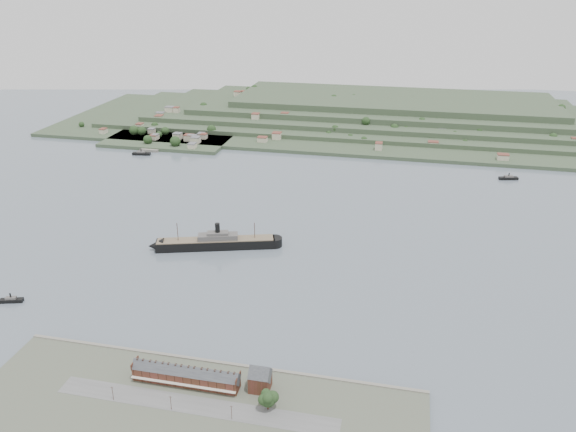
% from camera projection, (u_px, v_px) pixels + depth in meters
% --- Properties ---
extents(ground, '(1400.00, 1400.00, 0.00)m').
position_uv_depth(ground, '(281.00, 244.00, 432.55)').
color(ground, slate).
rests_on(ground, ground).
extents(near_shore, '(220.00, 80.00, 2.60)m').
position_uv_depth(near_shore, '(192.00, 414.00, 264.96)').
color(near_shore, '#4C5142').
rests_on(near_shore, ground).
extents(terrace_row, '(55.60, 9.80, 11.07)m').
position_uv_depth(terrace_row, '(186.00, 375.00, 281.37)').
color(terrace_row, '#462819').
rests_on(terrace_row, ground).
extents(gabled_building, '(10.40, 10.18, 14.09)m').
position_uv_depth(gabled_building, '(260.00, 379.00, 277.06)').
color(gabled_building, '#462819').
rests_on(gabled_building, ground).
extents(far_peninsula, '(760.00, 309.00, 30.00)m').
position_uv_depth(far_peninsula, '(365.00, 114.00, 774.22)').
color(far_peninsula, '#30432D').
rests_on(far_peninsula, ground).
extents(steamship, '(98.77, 39.37, 24.30)m').
position_uv_depth(steamship, '(212.00, 243.00, 424.45)').
color(steamship, black).
rests_on(steamship, ground).
extents(tugboat, '(14.85, 7.69, 6.46)m').
position_uv_depth(tugboat, '(11.00, 300.00, 355.89)').
color(tugboat, black).
rests_on(tugboat, ground).
extents(ferry_west, '(21.09, 8.64, 7.68)m').
position_uv_depth(ferry_west, '(141.00, 153.00, 642.11)').
color(ferry_west, black).
rests_on(ferry_west, ground).
extents(ferry_east, '(19.56, 9.68, 7.07)m').
position_uv_depth(ferry_east, '(508.00, 178.00, 566.13)').
color(ferry_east, black).
rests_on(ferry_east, ground).
extents(fig_tree, '(9.62, 8.34, 10.74)m').
position_uv_depth(fig_tree, '(268.00, 399.00, 263.65)').
color(fig_tree, '#41291E').
rests_on(fig_tree, ground).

